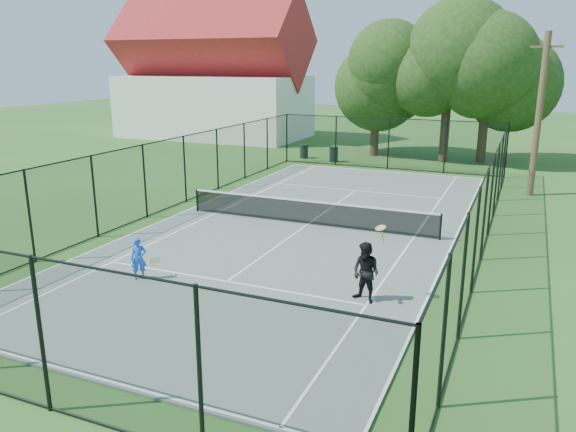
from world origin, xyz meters
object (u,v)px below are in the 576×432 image
at_px(trash_bin_right, 334,154).
at_px(player_blue, 139,259).
at_px(utility_pole, 539,115).
at_px(player_black, 366,272).
at_px(tennis_net, 308,211).
at_px(trash_bin_left, 304,151).

xyz_separation_m(trash_bin_right, player_blue, (1.28, -21.27, 0.19)).
bearing_deg(utility_pole, player_black, -104.24).
bearing_deg(trash_bin_right, player_blue, -86.54).
bearing_deg(tennis_net, player_blue, -108.79).
bearing_deg(player_blue, tennis_net, 71.21).
distance_m(trash_bin_left, player_blue, 22.11).
bearing_deg(tennis_net, player_black, -57.02).
bearing_deg(tennis_net, utility_pole, 48.90).
distance_m(tennis_net, trash_bin_right, 14.57).
relative_size(trash_bin_right, utility_pole, 0.13).
bearing_deg(player_blue, trash_bin_left, 99.20).
distance_m(trash_bin_left, trash_bin_right, 2.32).
height_order(trash_bin_left, trash_bin_right, trash_bin_right).
xyz_separation_m(tennis_net, utility_pole, (7.85, 9.00, 3.22)).
xyz_separation_m(utility_pole, player_blue, (-10.30, -16.19, -3.13)).
bearing_deg(player_black, utility_pole, 75.76).
bearing_deg(tennis_net, trash_bin_left, 112.22).
distance_m(tennis_net, utility_pole, 12.37).
height_order(trash_bin_left, player_black, player_black).
distance_m(trash_bin_right, player_black, 21.67).
xyz_separation_m(tennis_net, player_blue, (-2.44, -7.19, 0.09)).
bearing_deg(player_black, tennis_net, 122.98).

